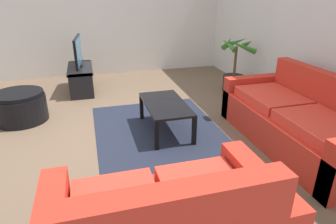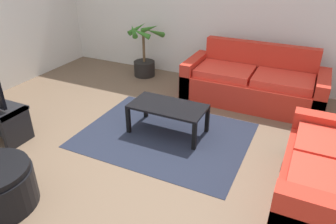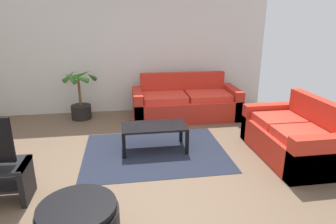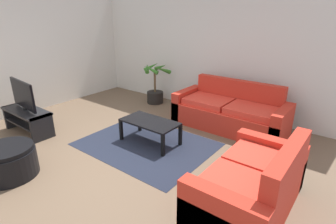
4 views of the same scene
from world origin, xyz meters
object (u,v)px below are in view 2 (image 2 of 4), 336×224
at_px(couch_main, 253,84).
at_px(coffee_table, 168,109).
at_px(couch_loveseat, 334,180).
at_px(potted_palm, 144,57).

height_order(couch_main, coffee_table, couch_main).
bearing_deg(couch_loveseat, potted_palm, 145.97).
height_order(couch_loveseat, coffee_table, couch_loveseat).
bearing_deg(potted_palm, coffee_table, -52.26).
height_order(couch_main, potted_palm, potted_palm).
bearing_deg(couch_loveseat, coffee_table, 164.85).
distance_m(couch_main, coffee_table, 1.67).
distance_m(couch_loveseat, potted_palm, 4.06).
distance_m(couch_loveseat, coffee_table, 2.11).
bearing_deg(potted_palm, couch_main, -6.95).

